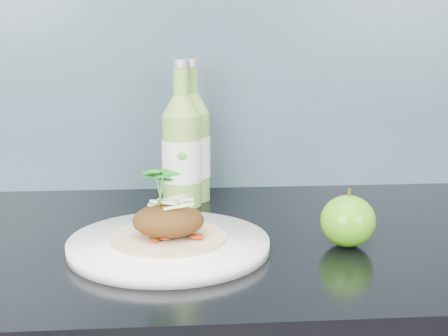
{
  "coord_description": "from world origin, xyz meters",
  "views": [
    {
      "loc": [
        -0.06,
        0.82,
        1.18
      ],
      "look_at": [
        0.01,
        1.69,
        1.0
      ],
      "focal_mm": 50.0,
      "sensor_mm": 36.0,
      "label": 1
    }
  ],
  "objects_px": {
    "dinner_plate": "(169,244)",
    "cider_bottle_left": "(182,151)",
    "cider_bottle_right": "(191,147)",
    "green_apple": "(348,221)"
  },
  "relations": [
    {
      "from": "cider_bottle_left",
      "to": "cider_bottle_right",
      "type": "relative_size",
      "value": 1.0
    },
    {
      "from": "cider_bottle_right",
      "to": "cider_bottle_left",
      "type": "bearing_deg",
      "value": -107.31
    },
    {
      "from": "dinner_plate",
      "to": "cider_bottle_right",
      "type": "xyz_separation_m",
      "value": [
        0.04,
        0.27,
        0.09
      ]
    },
    {
      "from": "dinner_plate",
      "to": "green_apple",
      "type": "relative_size",
      "value": 4.19
    },
    {
      "from": "cider_bottle_left",
      "to": "cider_bottle_right",
      "type": "distance_m",
      "value": 0.04
    },
    {
      "from": "dinner_plate",
      "to": "cider_bottle_right",
      "type": "height_order",
      "value": "cider_bottle_right"
    },
    {
      "from": "cider_bottle_left",
      "to": "cider_bottle_right",
      "type": "bearing_deg",
      "value": 74.79
    },
    {
      "from": "dinner_plate",
      "to": "cider_bottle_left",
      "type": "xyz_separation_m",
      "value": [
        0.02,
        0.23,
        0.09
      ]
    },
    {
      "from": "green_apple",
      "to": "cider_bottle_right",
      "type": "distance_m",
      "value": 0.35
    },
    {
      "from": "dinner_plate",
      "to": "green_apple",
      "type": "xyz_separation_m",
      "value": [
        0.25,
        -0.0,
        0.03
      ]
    }
  ]
}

